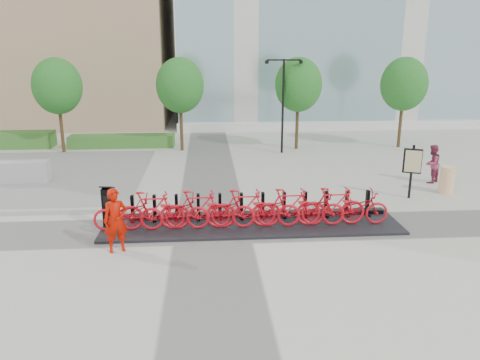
{
  "coord_description": "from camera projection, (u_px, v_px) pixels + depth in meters",
  "views": [
    {
      "loc": [
        -0.13,
        -13.93,
        5.62
      ],
      "look_at": [
        1.0,
        1.5,
        1.2
      ],
      "focal_mm": 35.0,
      "sensor_mm": 36.0,
      "label": 1
    }
  ],
  "objects": [
    {
      "name": "pedestrian",
      "position": [
        432.0,
        164.0,
        19.86
      ],
      "size": [
        1.02,
        0.99,
        1.65
      ],
      "primitive_type": "imported",
      "rotation": [
        0.0,
        0.0,
        3.82
      ],
      "color": "#8D314F",
      "rests_on": "ground"
    },
    {
      "name": "tree_3",
      "position": [
        404.0,
        84.0,
        26.2
      ],
      "size": [
        2.6,
        2.6,
        5.1
      ],
      "color": "#392814",
      "rests_on": "ground"
    },
    {
      "name": "bike_9",
      "position": [
        333.0,
        206.0,
        14.94
      ],
      "size": [
        2.09,
        0.59,
        1.25
      ],
      "primitive_type": "imported",
      "rotation": [
        0.0,
        0.0,
        1.57
      ],
      "color": "red",
      "rests_on": "dock_pad"
    },
    {
      "name": "tree_1",
      "position": [
        180.0,
        86.0,
        25.32
      ],
      "size": [
        2.6,
        2.6,
        5.1
      ],
      "color": "#392814",
      "rests_on": "ground"
    },
    {
      "name": "bike_2",
      "position": [
        175.0,
        212.0,
        14.6
      ],
      "size": [
        2.15,
        0.75,
        1.13
      ],
      "primitive_type": "imported",
      "rotation": [
        0.0,
        0.0,
        1.57
      ],
      "color": "red",
      "rests_on": "dock_pad"
    },
    {
      "name": "construction_barrel",
      "position": [
        447.0,
        180.0,
        18.52
      ],
      "size": [
        0.73,
        0.73,
        1.07
      ],
      "primitive_type": "cylinder",
      "rotation": [
        0.0,
        0.0,
        -0.41
      ],
      "color": "orange",
      "rests_on": "ground"
    },
    {
      "name": "hedge_b",
      "position": [
        122.0,
        141.0,
        27.12
      ],
      "size": [
        6.0,
        1.2,
        0.7
      ],
      "primitive_type": "cube",
      "color": "#235C1A",
      "rests_on": "ground"
    },
    {
      "name": "bike_7",
      "position": [
        289.0,
        207.0,
        14.84
      ],
      "size": [
        2.09,
        0.59,
        1.25
      ],
      "primitive_type": "imported",
      "rotation": [
        0.0,
        0.0,
        1.57
      ],
      "color": "red",
      "rests_on": "dock_pad"
    },
    {
      "name": "bike_3",
      "position": [
        198.0,
        210.0,
        14.64
      ],
      "size": [
        2.09,
        0.59,
        1.25
      ],
      "primitive_type": "imported",
      "rotation": [
        0.0,
        0.0,
        1.57
      ],
      "color": "red",
      "rests_on": "dock_pad"
    },
    {
      "name": "tree_2",
      "position": [
        298.0,
        85.0,
        25.78
      ],
      "size": [
        2.6,
        2.6,
        5.1
      ],
      "color": "#392814",
      "rests_on": "ground"
    },
    {
      "name": "streetlamp",
      "position": [
        283.0,
        95.0,
        24.88
      ],
      "size": [
        2.0,
        0.2,
        5.0
      ],
      "color": "black",
      "rests_on": "ground"
    },
    {
      "name": "ground",
      "position": [
        212.0,
        230.0,
        14.91
      ],
      "size": [
        120.0,
        120.0,
        0.0
      ],
      "primitive_type": "plane",
      "color": "beige"
    },
    {
      "name": "bike_0",
      "position": [
        128.0,
        213.0,
        14.5
      ],
      "size": [
        2.15,
        0.75,
        1.13
      ],
      "primitive_type": "imported",
      "rotation": [
        0.0,
        0.0,
        1.57
      ],
      "color": "red",
      "rests_on": "dock_pad"
    },
    {
      "name": "dock_rail_posts",
      "position": [
        252.0,
        206.0,
        15.61
      ],
      "size": [
        8.02,
        0.5,
        0.85
      ],
      "primitive_type": null,
      "color": "black",
      "rests_on": "dock_pad"
    },
    {
      "name": "worker_red",
      "position": [
        116.0,
        220.0,
        13.1
      ],
      "size": [
        0.79,
        0.65,
        1.85
      ],
      "primitive_type": "imported",
      "rotation": [
        0.0,
        0.0,
        0.34
      ],
      "color": "#B10E00",
      "rests_on": "ground"
    },
    {
      "name": "jersey_barrier",
      "position": [
        20.0,
        172.0,
        20.01
      ],
      "size": [
        2.4,
        0.76,
        0.92
      ],
      "primitive_type": "cube",
      "rotation": [
        0.0,
        0.0,
        0.05
      ],
      "color": "#A1A1A1",
      "rests_on": "ground"
    },
    {
      "name": "kiosk",
      "position": [
        108.0,
        206.0,
        14.91
      ],
      "size": [
        0.45,
        0.39,
        1.35
      ],
      "rotation": [
        0.0,
        0.0,
        -0.12
      ],
      "color": "black",
      "rests_on": "dock_pad"
    },
    {
      "name": "bike_8",
      "position": [
        311.0,
        209.0,
        14.91
      ],
      "size": [
        2.15,
        0.75,
        1.13
      ],
      "primitive_type": "imported",
      "rotation": [
        0.0,
        0.0,
        1.57
      ],
      "color": "red",
      "rests_on": "dock_pad"
    },
    {
      "name": "bike_10",
      "position": [
        355.0,
        208.0,
        15.01
      ],
      "size": [
        2.15,
        0.75,
        1.13
      ],
      "primitive_type": "imported",
      "rotation": [
        0.0,
        0.0,
        1.57
      ],
      "color": "red",
      "rests_on": "dock_pad"
    },
    {
      "name": "bike_6",
      "position": [
        266.0,
        210.0,
        14.81
      ],
      "size": [
        2.15,
        0.75,
        1.13
      ],
      "primitive_type": "imported",
      "rotation": [
        0.0,
        0.0,
        1.57
      ],
      "color": "red",
      "rests_on": "dock_pad"
    },
    {
      "name": "bike_4",
      "position": [
        221.0,
        211.0,
        14.7
      ],
      "size": [
        2.15,
        0.75,
        1.13
      ],
      "primitive_type": "imported",
      "rotation": [
        0.0,
        0.0,
        1.57
      ],
      "color": "red",
      "rests_on": "dock_pad"
    },
    {
      "name": "map_sign",
      "position": [
        412.0,
        163.0,
        17.65
      ],
      "size": [
        0.66,
        0.37,
        2.08
      ],
      "rotation": [
        0.0,
        0.0,
        -0.43
      ],
      "color": "black",
      "rests_on": "ground"
    },
    {
      "name": "bike_5",
      "position": [
        244.0,
        208.0,
        14.74
      ],
      "size": [
        2.09,
        0.59,
        1.25
      ],
      "primitive_type": "imported",
      "rotation": [
        0.0,
        0.0,
        1.57
      ],
      "color": "red",
      "rests_on": "dock_pad"
    },
    {
      "name": "bike_1",
      "position": [
        151.0,
        211.0,
        14.54
      ],
      "size": [
        2.09,
        0.59,
        1.25
      ],
      "primitive_type": "imported",
      "rotation": [
        0.0,
        0.0,
        1.57
      ],
      "color": "red",
      "rests_on": "dock_pad"
    },
    {
      "name": "dock_pad",
      "position": [
        252.0,
        224.0,
        15.28
      ],
      "size": [
        9.6,
        2.4,
        0.08
      ],
      "primitive_type": "cube",
      "color": "black",
      "rests_on": "ground"
    },
    {
      "name": "tree_0",
      "position": [
        57.0,
        86.0,
        24.87
      ],
      "size": [
        2.6,
        2.6,
        5.1
      ],
      "color": "#392814",
      "rests_on": "ground"
    }
  ]
}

